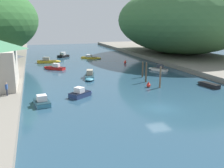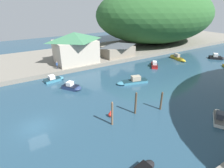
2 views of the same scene
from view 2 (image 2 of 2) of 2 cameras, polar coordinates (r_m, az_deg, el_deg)
water_surface at (r=39.78m, az=23.53°, el=1.58°), size 130.00×130.00×0.00m
left_bank at (r=58.17m, az=1.97°, el=11.12°), size 22.00×120.00×0.95m
hillside_left at (r=68.14m, az=14.44°, el=21.08°), size 32.40×45.36×19.30m
waterfront_building at (r=44.09m, az=-11.92°, el=11.74°), size 8.16×10.25×7.26m
boathouse_shed at (r=48.89m, az=1.91°, el=11.35°), size 5.63×8.94×3.75m
boat_far_upstream at (r=52.30m, az=20.85°, el=7.90°), size 5.90×2.36×1.51m
boat_small_dinghy at (r=28.08m, az=31.47°, el=-9.07°), size 3.30×4.28×1.36m
boat_red_skiff at (r=34.53m, az=6.64°, el=0.92°), size 3.09×6.48×1.43m
boat_mid_channel at (r=45.28m, az=13.65°, el=6.28°), size 4.81×4.38×1.37m
boat_open_rowboat at (r=57.97m, az=31.03°, el=7.50°), size 4.27×4.13×1.51m
boat_moored_right at (r=37.23m, az=-18.34°, el=1.56°), size 2.13×4.09×1.30m
boat_near_quay at (r=32.77m, az=-12.85°, el=-0.92°), size 3.88×3.43×1.37m
mooring_post_nearest at (r=22.37m, az=0.05°, el=-9.60°), size 0.28×0.28×3.41m
mooring_post_second at (r=24.71m, az=7.74°, el=-6.19°), size 0.29×0.29×3.41m
mooring_post_middle at (r=26.51m, az=15.81°, el=-5.28°), size 0.29×0.29×2.92m
channel_buoy_near at (r=24.56m, az=-0.47°, el=-9.84°), size 0.66×0.66×0.99m
person_on_quay at (r=43.19m, az=-8.94°, el=7.89°), size 0.32×0.43×1.69m
person_by_boathouse at (r=40.81m, az=-17.53°, el=6.00°), size 0.31×0.42×1.69m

